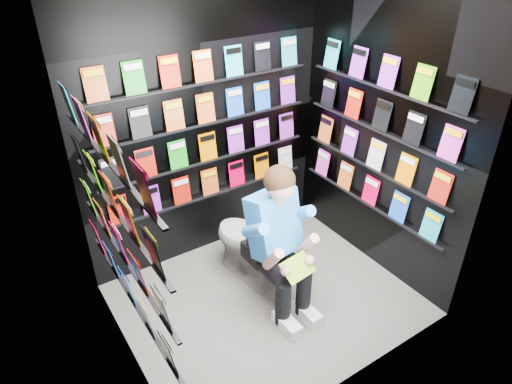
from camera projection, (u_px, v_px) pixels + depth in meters
floor at (266, 300)px, 4.06m from camera, size 2.40×2.40×0.00m
wall_back at (205, 127)px, 4.11m from camera, size 2.40×0.04×2.60m
wall_front at (365, 238)px, 2.68m from camera, size 2.40×0.04×2.60m
wall_left at (110, 221)px, 2.83m from camera, size 0.04×2.00×2.60m
wall_right at (381, 135)px, 3.96m from camera, size 0.04×2.00×2.60m
comics_back at (207, 128)px, 4.09m from camera, size 2.10×0.06×1.37m
comics_left at (114, 219)px, 2.84m from camera, size 0.06×1.70×1.37m
comics_right at (379, 135)px, 3.95m from camera, size 0.06×1.70×1.37m
toilet at (248, 242)px, 4.18m from camera, size 0.52×0.80×0.73m
longbox at (271, 248)px, 4.46m from camera, size 0.28×0.42×0.29m
longbox_lid at (271, 235)px, 4.38m from camera, size 0.30×0.44×0.03m
reader at (272, 224)px, 3.69m from camera, size 0.66×0.87×1.49m
held_comic at (298, 268)px, 3.55m from camera, size 0.29×0.20×0.12m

